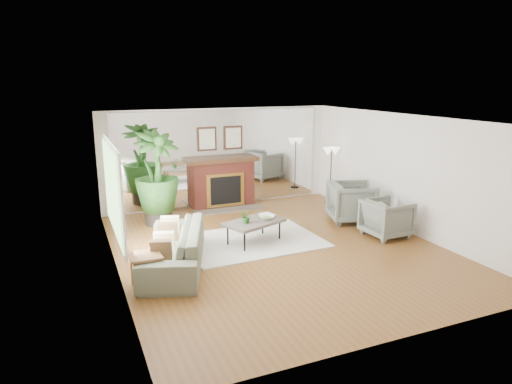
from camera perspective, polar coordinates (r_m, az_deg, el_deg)
name	(u,v)px	position (r m, az deg, el deg)	size (l,w,h in m)	color
ground	(278,248)	(8.97, 2.72, -7.01)	(7.00, 7.00, 0.00)	brown
wall_left	(114,202)	(7.82, -17.36, -1.17)	(0.02, 7.00, 2.50)	white
wall_right	(405,173)	(10.23, 18.11, 2.23)	(0.02, 7.00, 2.50)	white
wall_back	(220,157)	(11.78, -4.56, 4.33)	(6.00, 0.02, 2.50)	white
mirror_panel	(220,158)	(11.76, -4.53, 4.31)	(5.40, 0.04, 2.40)	silver
window_panel	(113,190)	(8.19, -17.50, 0.20)	(0.04, 2.40, 1.50)	#B2E09E
fireplace	(223,182)	(11.68, -4.15, 1.30)	(1.85, 0.83, 2.05)	maroon
area_rug	(252,241)	(9.29, -0.50, -6.15)	(2.72, 1.94, 0.03)	white
coffee_table	(254,223)	(9.08, -0.24, -3.86)	(1.33, 1.06, 0.47)	#62574D
sofa	(174,247)	(8.13, -10.27, -6.79)	(2.44, 0.95, 0.71)	slate
armchair_back	(352,202)	(10.72, 11.89, -1.24)	(0.97, 1.00, 0.91)	gray
armchair_front	(387,218)	(9.88, 16.02, -3.16)	(0.84, 0.86, 0.78)	gray
side_table	(145,260)	(7.39, -13.66, -8.26)	(0.48, 0.48, 0.55)	brown
potted_ficus	(156,175)	(10.39, -12.33, 2.14)	(1.32, 1.32, 2.13)	black
floor_lamp	(331,156)	(12.00, 9.41, 4.49)	(0.49, 0.27, 1.50)	black
tabletop_plant	(246,216)	(8.91, -1.22, -3.04)	(0.24, 0.21, 0.27)	#336123
fruit_bowl	(266,217)	(9.17, 1.32, -3.19)	(0.29, 0.29, 0.07)	brown
book	(263,216)	(9.36, 0.90, -3.00)	(0.23, 0.32, 0.02)	brown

